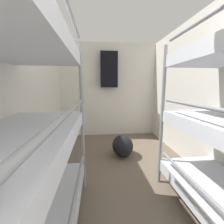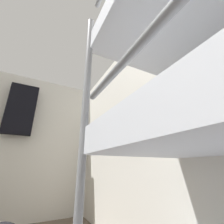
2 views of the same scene
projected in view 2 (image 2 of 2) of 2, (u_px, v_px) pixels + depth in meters
wall_right at (181, 112)px, 1.20m from camera, size 0.06×4.65×2.46m
wall_back at (15, 141)px, 2.55m from camera, size 2.64×0.06×2.46m
hanging_coat at (21, 109)px, 2.60m from camera, size 0.44×0.12×0.90m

